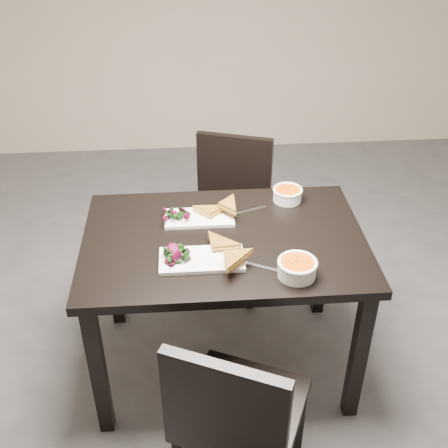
% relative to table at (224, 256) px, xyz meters
% --- Properties ---
extents(ground, '(5.00, 5.00, 0.00)m').
position_rel_table_xyz_m(ground, '(0.22, -0.06, -0.65)').
color(ground, '#47474C').
rests_on(ground, ground).
extents(table, '(1.20, 0.80, 0.75)m').
position_rel_table_xyz_m(table, '(0.00, 0.00, 0.00)').
color(table, black).
rests_on(table, ground).
extents(chair_near, '(0.56, 0.56, 0.85)m').
position_rel_table_xyz_m(chair_near, '(-0.01, -0.70, -0.17)').
color(chair_near, black).
rests_on(chair_near, ground).
extents(chair_far, '(0.53, 0.53, 0.85)m').
position_rel_table_xyz_m(chair_far, '(0.08, 0.69, -0.17)').
color(chair_far, black).
rests_on(chair_far, ground).
extents(plate_near, '(0.34, 0.17, 0.02)m').
position_rel_table_xyz_m(plate_near, '(-0.10, -0.16, 0.11)').
color(plate_near, white).
rests_on(plate_near, table).
extents(sandwich_near, '(0.18, 0.14, 0.05)m').
position_rel_table_xyz_m(sandwich_near, '(-0.04, -0.14, 0.14)').
color(sandwich_near, '#A17621').
rests_on(sandwich_near, plate_near).
extents(salad_near, '(0.11, 0.09, 0.05)m').
position_rel_table_xyz_m(salad_near, '(-0.20, -0.16, 0.14)').
color(salad_near, black).
rests_on(salad_near, plate_near).
extents(soup_bowl_near, '(0.16, 0.16, 0.07)m').
position_rel_table_xyz_m(soup_bowl_near, '(0.26, -0.27, 0.14)').
color(soup_bowl_near, white).
rests_on(soup_bowl_near, table).
extents(cutlery_near, '(0.17, 0.09, 0.00)m').
position_rel_table_xyz_m(cutlery_near, '(0.13, -0.21, 0.10)').
color(cutlery_near, silver).
rests_on(cutlery_near, table).
extents(plate_far, '(0.31, 0.15, 0.02)m').
position_rel_table_xyz_m(plate_far, '(-0.10, 0.15, 0.11)').
color(plate_far, white).
rests_on(plate_far, table).
extents(sandwich_far, '(0.19, 0.19, 0.05)m').
position_rel_table_xyz_m(sandwich_far, '(-0.03, 0.14, 0.14)').
color(sandwich_far, '#A17621').
rests_on(sandwich_far, plate_far).
extents(salad_far, '(0.10, 0.09, 0.04)m').
position_rel_table_xyz_m(salad_far, '(-0.20, 0.15, 0.14)').
color(salad_far, black).
rests_on(salad_far, plate_far).
extents(soup_bowl_far, '(0.14, 0.14, 0.06)m').
position_rel_table_xyz_m(soup_bowl_far, '(0.32, 0.28, 0.13)').
color(soup_bowl_far, white).
rests_on(soup_bowl_far, table).
extents(cutlery_far, '(0.17, 0.08, 0.00)m').
position_rel_table_xyz_m(cutlery_far, '(0.13, 0.20, 0.10)').
color(cutlery_far, silver).
rests_on(cutlery_far, table).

